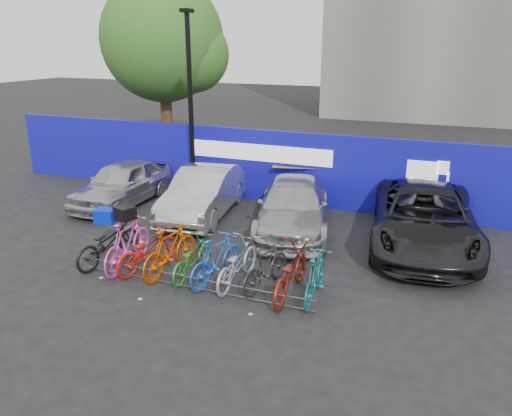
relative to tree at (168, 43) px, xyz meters
The scene contains 21 objects.
ground 13.14m from the tree, 56.03° to the right, with size 100.00×100.00×0.00m, color black.
hoarding 8.80m from the tree, 30.89° to the right, with size 22.00×0.18×2.40m.
tree is the anchor object (origin of this frame).
lamppost 6.14m from the tree, 52.49° to the right, with size 0.25×0.50×6.11m.
bike_rack 13.55m from the tree, 57.55° to the right, with size 5.60×0.03×0.30m.
car_0 7.74m from the tree, 74.28° to the right, with size 1.70×4.24×1.44m, color #A7A6AB.
car_1 8.94m from the tree, 52.42° to the right, with size 1.55×4.46×1.47m, color #9E9FA2.
car_2 10.87m from the tree, 39.43° to the right, with size 1.95×4.80×1.39m, color #9B9CA0.
car_3 13.55m from the tree, 28.96° to the right, with size 2.59×5.62×1.56m, color black.
bike_0 11.93m from the tree, 67.39° to the right, with size 0.70×1.99×1.05m, color black.
bike_1 12.14m from the tree, 64.70° to the right, with size 0.58×2.04×1.22m, color #DB4BB4.
bike_2 12.33m from the tree, 62.33° to the right, with size 0.65×1.87×0.98m, color red.
bike_3 12.58m from the tree, 59.62° to the right, with size 0.55×1.94×1.16m, color #CD4500.
bike_4 12.84m from the tree, 57.29° to the right, with size 0.61×1.74×0.91m, color #217A25.
bike_5 13.20m from the tree, 54.83° to the right, with size 0.52×1.85×1.11m, color #1B4EB6.
bike_6 13.38m from the tree, 52.92° to the right, with size 0.66×1.90×1.00m, color #9D9EA4.
bike_7 13.73m from the tree, 50.44° to the right, with size 0.48×1.70×1.02m, color #282729.
bike_8 14.19m from the tree, 48.85° to the right, with size 0.71×2.05×1.08m, color maroon.
bike_9 14.50m from the tree, 47.01° to the right, with size 0.48×1.72×1.03m, color #146367.
cargo_crate 11.68m from the tree, 67.39° to the right, with size 0.47×0.36×0.34m, color #0319B5.
cargo_topcase 11.89m from the tree, 64.70° to the right, with size 0.41×0.37×0.31m, color black.
Camera 1 is at (4.95, -9.16, 5.18)m, focal length 35.00 mm.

